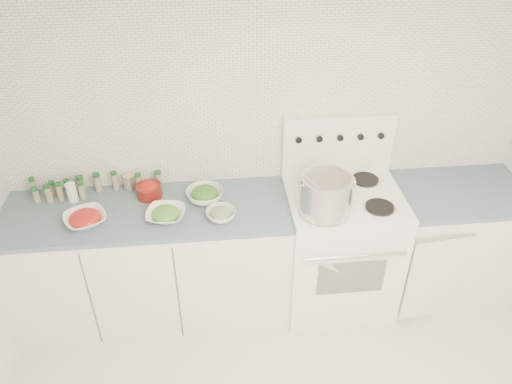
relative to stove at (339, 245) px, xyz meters
The scene contains 13 objects.
room_walls 1.66m from the stove, 112.04° to the right, with size 3.54×3.04×2.52m.
counter_left 1.31m from the stove, behind, with size 1.85×0.62×0.90m.
stove is the anchor object (origin of this frame).
counter_right 0.82m from the stove, ahead, with size 0.89×0.67×0.90m.
stock_pot 0.64m from the stove, 135.14° to the right, with size 0.34×0.32×0.24m.
bowl_tomato 1.72m from the stove, behind, with size 0.33×0.33×0.08m.
bowl_snowpea 1.25m from the stove, behind, with size 0.28×0.28×0.08m.
bowl_broccoli 1.03m from the stove, behind, with size 0.27×0.27×0.10m.
bowl_zucchini 0.94m from the stove, behind, with size 0.20×0.20×0.08m.
bowl_pepper 1.37m from the stove, behind, with size 0.17×0.17×0.11m.
salt_canister 1.85m from the stove, behind, with size 0.07×0.07×0.13m, color white.
tin_can 1.52m from the stove, 169.50° to the left, with size 0.08×0.08×0.11m, color #AFA594.
spice_cluster 1.81m from the stove, behind, with size 0.86×0.15×0.14m.
Camera 1 is at (-0.38, -1.43, 2.82)m, focal length 35.00 mm.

